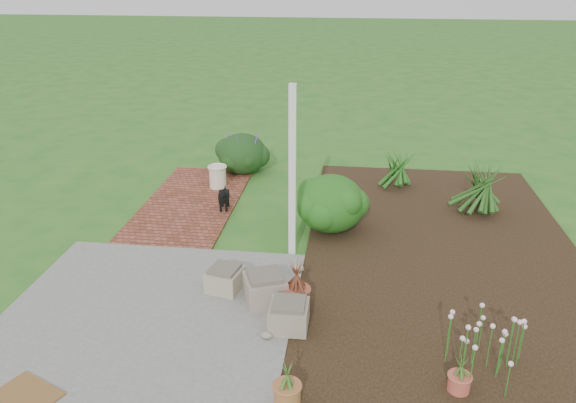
# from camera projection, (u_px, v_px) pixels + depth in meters

# --- Properties ---
(ground) EXTENTS (80.00, 80.00, 0.00)m
(ground) POSITION_uv_depth(u_px,v_px,m) (271.00, 255.00, 8.21)
(ground) COLOR #26631F
(ground) RESTS_ON ground
(concrete_patio) EXTENTS (3.50, 3.50, 0.04)m
(concrete_patio) POSITION_uv_depth(u_px,v_px,m) (147.00, 317.00, 6.74)
(concrete_patio) COLOR slate
(concrete_patio) RESTS_ON ground
(brick_path) EXTENTS (1.60, 3.50, 0.04)m
(brick_path) POSITION_uv_depth(u_px,v_px,m) (192.00, 202.00, 9.99)
(brick_path) COLOR brown
(brick_path) RESTS_ON ground
(garden_bed) EXTENTS (4.00, 7.00, 0.03)m
(garden_bed) POSITION_uv_depth(u_px,v_px,m) (441.00, 248.00, 8.38)
(garden_bed) COLOR black
(garden_bed) RESTS_ON ground
(veranda_post) EXTENTS (0.10, 0.10, 2.50)m
(veranda_post) POSITION_uv_depth(u_px,v_px,m) (292.00, 174.00, 7.78)
(veranda_post) COLOR white
(veranda_post) RESTS_ON ground
(stone_trough_near) EXTENTS (0.44, 0.44, 0.29)m
(stone_trough_near) POSITION_uv_depth(u_px,v_px,m) (289.00, 316.00, 6.47)
(stone_trough_near) COLOR gray
(stone_trough_near) RESTS_ON concrete_patio
(stone_trough_mid) EXTENTS (0.63, 0.63, 0.32)m
(stone_trough_mid) POSITION_uv_depth(u_px,v_px,m) (265.00, 289.00, 6.99)
(stone_trough_mid) COLOR #7A6C5D
(stone_trough_mid) RESTS_ON concrete_patio
(stone_trough_far) EXTENTS (0.49, 0.49, 0.27)m
(stone_trough_far) POSITION_uv_depth(u_px,v_px,m) (225.00, 280.00, 7.23)
(stone_trough_far) COLOR gray
(stone_trough_far) RESTS_ON concrete_patio
(coir_doormat) EXTENTS (0.74, 0.62, 0.02)m
(coir_doormat) POSITION_uv_depth(u_px,v_px,m) (28.00, 394.00, 5.49)
(coir_doormat) COLOR brown
(coir_doormat) RESTS_ON concrete_patio
(black_dog) EXTENTS (0.17, 0.48, 0.41)m
(black_dog) POSITION_uv_depth(u_px,v_px,m) (224.00, 197.00, 9.53)
(black_dog) COLOR black
(black_dog) RESTS_ON brick_path
(cream_ceramic_urn) EXTENTS (0.41, 0.41, 0.42)m
(cream_ceramic_urn) POSITION_uv_depth(u_px,v_px,m) (218.00, 177.00, 10.53)
(cream_ceramic_urn) COLOR beige
(cream_ceramic_urn) RESTS_ON brick_path
(evergreen_shrub) EXTENTS (1.32, 1.32, 0.91)m
(evergreen_shrub) POSITION_uv_depth(u_px,v_px,m) (331.00, 202.00, 8.81)
(evergreen_shrub) COLOR #174212
(evergreen_shrub) RESTS_ON garden_bed
(agapanthus_clump_back) EXTENTS (1.45, 1.45, 1.03)m
(agapanthus_clump_back) POSITION_uv_depth(u_px,v_px,m) (480.00, 183.00, 9.42)
(agapanthus_clump_back) COLOR #103811
(agapanthus_clump_back) RESTS_ON garden_bed
(agapanthus_clump_front) EXTENTS (1.12, 1.12, 0.85)m
(agapanthus_clump_front) POSITION_uv_depth(u_px,v_px,m) (398.00, 165.00, 10.52)
(agapanthus_clump_front) COLOR #0D430C
(agapanthus_clump_front) RESTS_ON garden_bed
(pink_flower_patch) EXTENTS (1.09, 1.09, 0.63)m
(pink_flower_patch) POSITION_uv_depth(u_px,v_px,m) (485.00, 344.00, 5.73)
(pink_flower_patch) COLOR #113D0F
(pink_flower_patch) RESTS_ON garden_bed
(terracotta_pot_bronze) EXTENTS (0.43, 0.43, 0.27)m
(terracotta_pot_bronze) POSITION_uv_depth(u_px,v_px,m) (296.00, 298.00, 6.87)
(terracotta_pot_bronze) COLOR brown
(terracotta_pot_bronze) RESTS_ON garden_bed
(terracotta_pot_small_left) EXTENTS (0.27, 0.27, 0.18)m
(terracotta_pot_small_left) POSITION_uv_depth(u_px,v_px,m) (459.00, 383.00, 5.54)
(terracotta_pot_small_left) COLOR #B44F3D
(terracotta_pot_small_left) RESTS_ON garden_bed
(terracotta_pot_small_right) EXTENTS (0.34, 0.34, 0.22)m
(terracotta_pot_small_right) POSITION_uv_depth(u_px,v_px,m) (287.00, 394.00, 5.36)
(terracotta_pot_small_right) COLOR #A15E36
(terracotta_pot_small_right) RESTS_ON garden_bed
(purple_flowering_bush) EXTENTS (1.08, 1.08, 0.84)m
(purple_flowering_bush) POSITION_uv_depth(u_px,v_px,m) (242.00, 153.00, 11.33)
(purple_flowering_bush) COLOR black
(purple_flowering_bush) RESTS_ON ground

